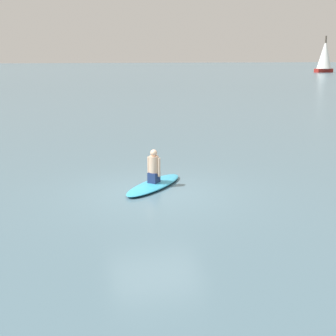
% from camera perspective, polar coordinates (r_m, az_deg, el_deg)
% --- Properties ---
extents(ground_plane, '(400.00, 400.00, 0.00)m').
position_cam_1_polar(ground_plane, '(12.67, -1.59, -3.02)').
color(ground_plane, slate).
extents(surfboard, '(2.27, 2.49, 0.14)m').
position_cam_1_polar(surfboard, '(13.21, -1.70, -2.02)').
color(surfboard, '#339EC6').
rests_on(surfboard, ground).
extents(person_paddler, '(0.39, 0.40, 0.93)m').
position_cam_1_polar(person_paddler, '(13.08, -1.71, 0.04)').
color(person_paddler, navy).
rests_on(person_paddler, surfboard).
extents(sailboat_far_right, '(4.39, 3.67, 7.27)m').
position_cam_1_polar(sailboat_far_right, '(104.40, 18.34, 12.73)').
color(sailboat_far_right, maroon).
rests_on(sailboat_far_right, ground).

